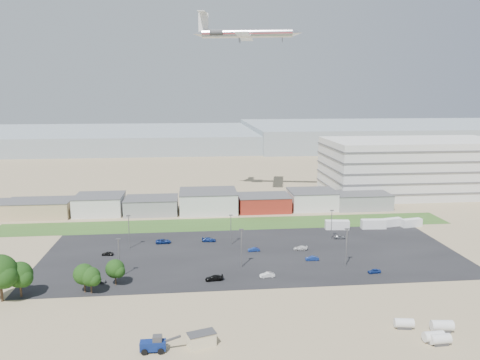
{
  "coord_description": "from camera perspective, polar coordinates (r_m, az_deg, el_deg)",
  "views": [
    {
      "loc": [
        -12.02,
        -108.81,
        46.43
      ],
      "look_at": [
        1.55,
        22.0,
        21.61
      ],
      "focal_mm": 35.0,
      "sensor_mm": 36.0,
      "label": 1
    }
  ],
  "objects": [
    {
      "name": "lightpole_front_r",
      "position": [
        130.66,
        12.84,
        -7.98
      ],
      "size": [
        1.23,
        0.51,
        10.42
      ],
      "primitive_type": null,
      "color": "slate",
      "rests_on": "ground"
    },
    {
      "name": "lightpole_back_l",
      "position": [
        144.98,
        -13.37,
        -6.17
      ],
      "size": [
        1.2,
        0.5,
        10.21
      ],
      "primitive_type": null,
      "color": "slate",
      "rests_on": "ground"
    },
    {
      "name": "lightpole_back_m",
      "position": [
        144.38,
        -1.12,
        -6.09
      ],
      "size": [
        1.12,
        0.47,
        9.52
      ],
      "primitive_type": null,
      "color": "slate",
      "rests_on": "ground"
    },
    {
      "name": "lightpole_front_m",
      "position": [
        126.28,
        0.16,
        -8.31
      ],
      "size": [
        1.25,
        0.52,
        10.63
      ],
      "primitive_type": null,
      "color": "slate",
      "rests_on": "ground"
    },
    {
      "name": "ground",
      "position": [
        118.91,
        0.36,
        -12.3
      ],
      "size": [
        700.0,
        700.0,
        0.0
      ],
      "primitive_type": "plane",
      "color": "#95805F",
      "rests_on": "ground"
    },
    {
      "name": "storage_tank_ne",
      "position": [
        104.08,
        23.4,
        -15.97
      ],
      "size": [
        4.41,
        2.55,
        2.53
      ],
      "primitive_type": null,
      "rotation": [
        0.0,
        0.0,
        -0.11
      ],
      "color": "silver",
      "rests_on": "ground"
    },
    {
      "name": "box_trailer_c",
      "position": [
        173.22,
        17.98,
        -4.92
      ],
      "size": [
        7.73,
        3.94,
        2.77
      ],
      "primitive_type": null,
      "rotation": [
        0.0,
        0.0,
        0.23
      ],
      "color": "silver",
      "rests_on": "ground"
    },
    {
      "name": "box_trailer_d",
      "position": [
        174.87,
        20.18,
        -4.91
      ],
      "size": [
        7.68,
        3.58,
        2.77
      ],
      "primitive_type": null,
      "rotation": [
        0.0,
        0.0,
        0.18
      ],
      "color": "silver",
      "rests_on": "ground"
    },
    {
      "name": "parked_car_9",
      "position": [
        148.74,
        -9.33,
        -7.38
      ],
      "size": [
        4.84,
        2.38,
        1.32
      ],
      "primitive_type": "imported",
      "rotation": [
        0.0,
        0.0,
        1.61
      ],
      "color": "navy",
      "rests_on": "ground"
    },
    {
      "name": "parked_car_8",
      "position": [
        154.55,
        12.03,
        -6.8
      ],
      "size": [
        3.72,
        1.63,
        1.25
      ],
      "primitive_type": "imported",
      "rotation": [
        0.0,
        0.0,
        1.53
      ],
      "color": "#A5A5AA",
      "rests_on": "ground"
    },
    {
      "name": "parked_car_1",
      "position": [
        134.16,
        8.78,
        -9.41
      ],
      "size": [
        3.74,
        1.37,
        1.22
      ],
      "primitive_type": "imported",
      "rotation": [
        0.0,
        0.0,
        -1.59
      ],
      "color": "navy",
      "rests_on": "ground"
    },
    {
      "name": "parking_garage",
      "position": [
        230.43,
        20.44,
        1.54
      ],
      "size": [
        80.0,
        40.0,
        25.0
      ],
      "primitive_type": "cube",
      "color": "silver",
      "rests_on": "ground"
    },
    {
      "name": "box_trailer_a",
      "position": [
        164.66,
        11.76,
        -5.37
      ],
      "size": [
        8.36,
        3.39,
        3.05
      ],
      "primitive_type": null,
      "rotation": [
        0.0,
        0.0,
        -0.11
      ],
      "color": "silver",
      "rests_on": "ground"
    },
    {
      "name": "building_row",
      "position": [
        184.81,
        -7.32,
        -2.67
      ],
      "size": [
        170.0,
        20.0,
        8.0
      ],
      "primitive_type": null,
      "color": "silver",
      "rests_on": "ground"
    },
    {
      "name": "portable_shed",
      "position": [
        91.83,
        -4.7,
        -18.78
      ],
      "size": [
        5.78,
        4.16,
        2.62
      ],
      "primitive_type": null,
      "rotation": [
        0.0,
        0.0,
        0.31
      ],
      "color": "beige",
      "rests_on": "ground"
    },
    {
      "name": "lightpole_front_l",
      "position": [
        123.7,
        -14.52,
        -9.2
      ],
      "size": [
        1.2,
        0.5,
        10.16
      ],
      "primitive_type": null,
      "color": "slate",
      "rests_on": "ground"
    },
    {
      "name": "tree_right",
      "position": [
        116.61,
        -17.74,
        -11.38
      ],
      "size": [
        4.84,
        4.84,
        7.26
      ],
      "primitive_type": null,
      "color": "black",
      "rests_on": "ground"
    },
    {
      "name": "parking_lot",
      "position": [
        137.97,
        1.53,
        -8.98
      ],
      "size": [
        120.0,
        50.0,
        0.01
      ],
      "primitive_type": "cube",
      "color": "black",
      "rests_on": "ground"
    },
    {
      "name": "storage_tank_nw",
      "position": [
        102.75,
        19.36,
        -16.13
      ],
      "size": [
        3.98,
        2.44,
        2.23
      ],
      "primitive_type": null,
      "rotation": [
        0.0,
        0.0,
        -0.16
      ],
      "color": "silver",
      "rests_on": "ground"
    },
    {
      "name": "parked_car_2",
      "position": [
        128.74,
        16.05,
        -10.61
      ],
      "size": [
        3.48,
        1.56,
        1.16
      ],
      "primitive_type": "imported",
      "rotation": [
        0.0,
        0.0,
        -1.51
      ],
      "color": "navy",
      "rests_on": "ground"
    },
    {
      "name": "telehandler",
      "position": [
        91.05,
        -10.57,
        -19.04
      ],
      "size": [
        7.48,
        2.57,
        3.1
      ],
      "primitive_type": null,
      "rotation": [
        0.0,
        0.0,
        -0.01
      ],
      "color": "navy",
      "rests_on": "ground"
    },
    {
      "name": "storage_tank_se",
      "position": [
        99.29,
        23.22,
        -17.38
      ],
      "size": [
        3.86,
        2.05,
        2.27
      ],
      "primitive_type": null,
      "rotation": [
        0.0,
        0.0,
        0.04
      ],
      "color": "silver",
      "rests_on": "ground"
    },
    {
      "name": "parked_car_7",
      "position": [
        139.82,
        1.69,
        -8.46
      ],
      "size": [
        3.56,
        1.36,
        1.16
      ],
      "primitive_type": "imported",
      "rotation": [
        0.0,
        0.0,
        -1.53
      ],
      "color": "navy",
      "rests_on": "ground"
    },
    {
      "name": "tree_far_left",
      "position": [
        119.11,
        -27.24,
        -10.3
      ],
      "size": [
        8.25,
        8.25,
        12.37
      ],
      "primitive_type": null,
      "color": "black",
      "rests_on": "ground"
    },
    {
      "name": "hills_backdrop",
      "position": [
        429.04,
        1.07,
        5.08
      ],
      "size": [
        700.0,
        200.0,
        9.0
      ],
      "primitive_type": null,
      "color": "gray",
      "rests_on": "ground"
    },
    {
      "name": "lightpole_back_r",
      "position": [
        152.57,
        11.09,
        -5.36
      ],
      "size": [
        1.12,
        0.47,
        9.55
      ],
      "primitive_type": null,
      "color": "slate",
      "rests_on": "ground"
    },
    {
      "name": "grass_strip",
      "position": [
        167.8,
        -1.59,
        -5.38
      ],
      "size": [
        160.0,
        16.0,
        0.02
      ],
      "primitive_type": "cube",
      "color": "#375821",
      "rests_on": "ground"
    },
    {
      "name": "parked_car_10",
      "position": [
        123.13,
        -16.91,
        -11.66
      ],
      "size": [
        4.16,
        2.13,
        1.16
      ],
      "primitive_type": "imported",
      "rotation": [
        0.0,
        0.0,
        1.44
      ],
      "color": "#595B5E",
      "rests_on": "ground"
    },
    {
      "name": "parked_car_12",
      "position": [
        142.08,
        7.37,
        -8.22
      ],
      "size": [
        4.33,
        2.15,
        1.21
      ],
      "primitive_type": "imported",
      "rotation": [
        0.0,
        0.0,
        -1.68
      ],
      "color": "silver",
      "rests_on": "ground"
    },
    {
      "name": "parked_car_13",
      "position": [
        121.47,
        3.34,
        -11.48
      ],
      "size": [
        3.96,
        1.72,
        1.27
      ],
      "primitive_type": "imported",
      "rotation": [
        0.0,
        0.0,
        -1.47
      ],
      "color": "silver",
      "rests_on": "ground"
    },
    {
      "name": "tree_mid",
      "position": [
        117.51,
        -18.48,
        -11.08
      ],
      "size": [
        5.27,
        5.27,
        7.91
      ],
      "primitive_type": null,
      "color": "black",
      "rests_on": "ground"
    },
    {
      "name": "parked_car_3",
      "position": [
        119.59,
        -3.17,
        -11.83
      ],
      "size": [
        4.67,
        2.23,
        1.31
      ],
      "primitive_type": "imported",
      "rotation": [
        0.0,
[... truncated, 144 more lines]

